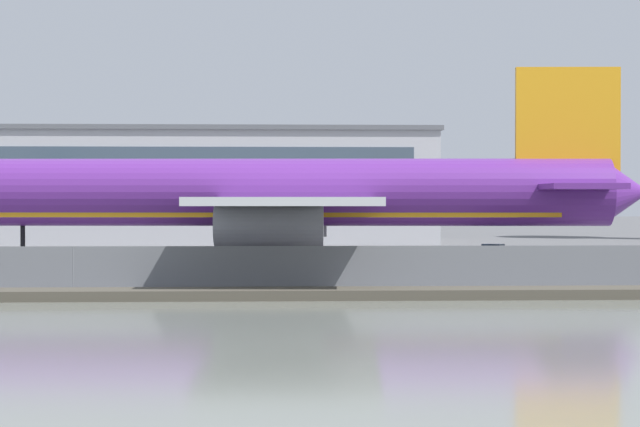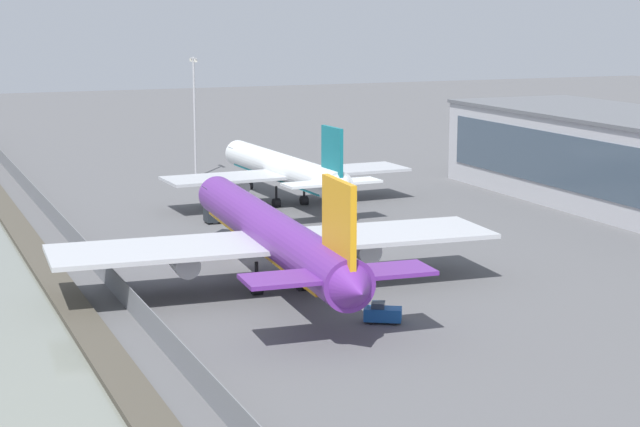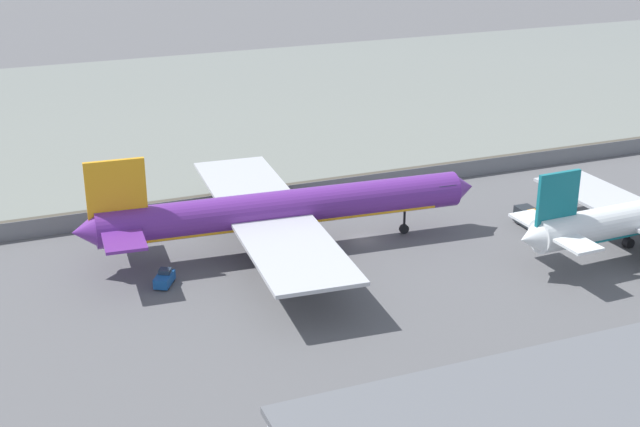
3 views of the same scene
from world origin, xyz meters
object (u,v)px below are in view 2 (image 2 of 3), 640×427
(ops_van, at_px, (226,212))
(apron_light_mast_apron_west, at_px, (194,110))
(passenger_jet_white_teal, at_px, (285,170))
(cargo_jet_purple, at_px, (273,235))
(baggage_tug, at_px, (382,313))

(ops_van, height_order, apron_light_mast_apron_west, apron_light_mast_apron_west)
(passenger_jet_white_teal, height_order, ops_van, passenger_jet_white_teal)
(passenger_jet_white_teal, height_order, apron_light_mast_apron_west, apron_light_mast_apron_west)
(cargo_jet_purple, distance_m, apron_light_mast_apron_west, 70.44)
(cargo_jet_purple, distance_m, ops_van, 32.92)
(cargo_jet_purple, bearing_deg, ops_van, 170.25)
(passenger_jet_white_teal, distance_m, ops_van, 15.26)
(cargo_jet_purple, height_order, apron_light_mast_apron_west, apron_light_mast_apron_west)
(baggage_tug, height_order, ops_van, ops_van)
(baggage_tug, xyz_separation_m, apron_light_mast_apron_west, (-84.19, 7.71, 10.00))
(cargo_jet_purple, bearing_deg, baggage_tug, 16.53)
(passenger_jet_white_teal, xyz_separation_m, baggage_tug, (56.74, -12.54, -3.86))
(passenger_jet_white_teal, distance_m, baggage_tug, 58.24)
(cargo_jet_purple, relative_size, apron_light_mast_apron_west, 2.60)
(baggage_tug, relative_size, apron_light_mast_apron_west, 0.19)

